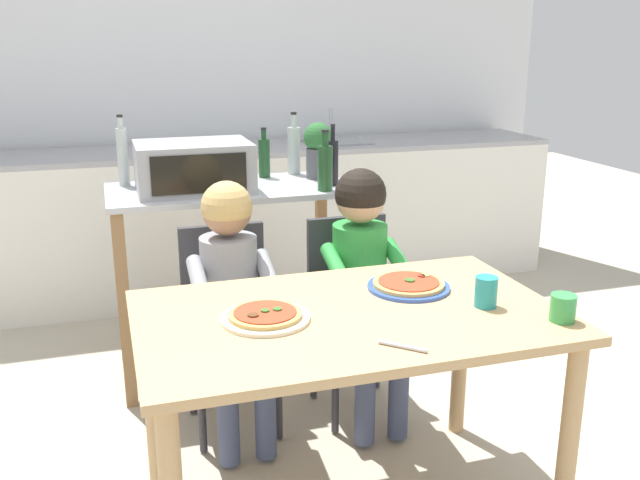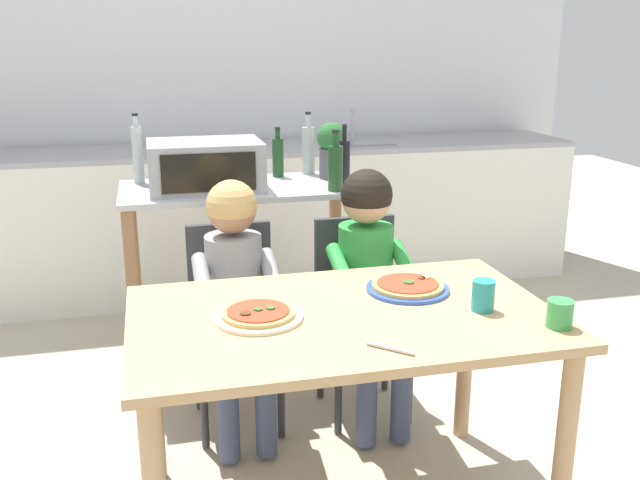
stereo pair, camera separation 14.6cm
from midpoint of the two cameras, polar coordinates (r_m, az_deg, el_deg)
The scene contains 21 objects.
ground_plane at distance 3.42m, azimuth -5.11°, elevation -10.71°, with size 10.56×10.56×0.00m, color #B7AD99.
back_wall_tiled at distance 4.67m, azimuth -10.02°, elevation 13.62°, with size 4.65×0.12×2.70m.
kitchen_counter at distance 4.40m, azimuth -8.72°, elevation 1.65°, with size 4.19×0.60×1.10m.
kitchen_island_cart at distance 3.28m, azimuth -8.44°, elevation -0.83°, with size 1.09×0.54×0.89m.
toaster_oven at distance 3.13m, azimuth -11.59°, elevation 5.86°, with size 0.49×0.37×0.21m.
bottle_squat_spirits at distance 3.19m, azimuth -0.28°, elevation 6.41°, with size 0.05×0.05×0.28m.
bottle_brown_beer at distance 3.39m, azimuth -5.81°, elevation 6.76°, with size 0.06×0.06×0.24m.
bottle_dark_olive_oil at distance 3.07m, azimuth -0.95°, elevation 6.02°, with size 0.07×0.07×0.27m.
bottle_clear_vinegar at distance 3.46m, azimuth -3.35°, elevation 7.40°, with size 0.06×0.06×0.30m.
bottle_tall_green_wine at distance 3.32m, azimuth -17.01°, elevation 6.61°, with size 0.05×0.05×0.32m.
potted_herb_plant at distance 3.35m, azimuth -1.40°, elevation 7.49°, with size 0.14×0.14×0.27m.
dining_table at distance 2.23m, azimuth 0.43°, elevation -8.32°, with size 1.31×0.81×0.72m.
dining_chair_left at distance 2.85m, azimuth -8.96°, elevation -5.88°, with size 0.36×0.36×0.81m.
dining_chair_right at distance 2.95m, azimuth 1.32°, elevation -4.95°, with size 0.36×0.36×0.81m.
child_in_grey_shirt at distance 2.68m, azimuth -8.74°, elevation -3.26°, with size 0.32×0.42×1.01m.
child_in_green_shirt at distance 2.77m, azimuth 2.13°, elevation -1.92°, with size 0.32×0.42×1.03m.
pizza_plate_cream at distance 2.13m, azimuth -6.46°, elevation -6.22°, with size 0.27×0.27×0.03m.
pizza_plate_blue_rimmed at distance 2.39m, azimuth 5.50°, elevation -3.69°, with size 0.28×0.28×0.03m.
drinking_cup_teal at distance 2.26m, azimuth 11.57°, elevation -4.17°, with size 0.07×0.07×0.10m, color teal.
drinking_cup_green at distance 2.21m, azimuth 17.39°, elevation -5.33°, with size 0.08×0.08×0.08m, color green.
serving_spoon at distance 1.95m, azimuth 4.60°, elevation -8.66°, with size 0.01×0.01×0.14m, color #B7BABF.
Camera 1 is at (-0.69, -1.91, 1.55)m, focal length 39.29 mm.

